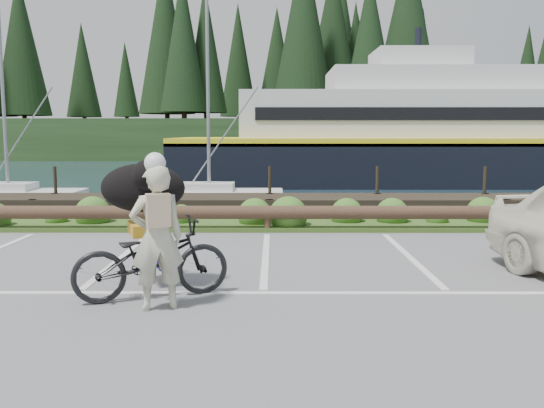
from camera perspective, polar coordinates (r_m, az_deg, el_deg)
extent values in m
plane|color=#5E5D60|center=(8.53, -0.83, -8.09)|extent=(72.00, 72.00, 0.00)
plane|color=#182D3A|center=(56.34, 0.02, 3.56)|extent=(160.00, 160.00, 0.00)
cube|color=#3D5B21|center=(13.71, -0.44, -2.09)|extent=(34.00, 1.60, 0.10)
imported|color=black|center=(7.93, -11.84, -5.33)|extent=(2.21, 1.42, 1.10)
imported|color=beige|center=(7.38, -11.33, -3.30)|extent=(0.78, 0.65, 1.84)
ellipsoid|color=black|center=(8.45, -12.68, 1.57)|extent=(0.98, 1.34, 0.70)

